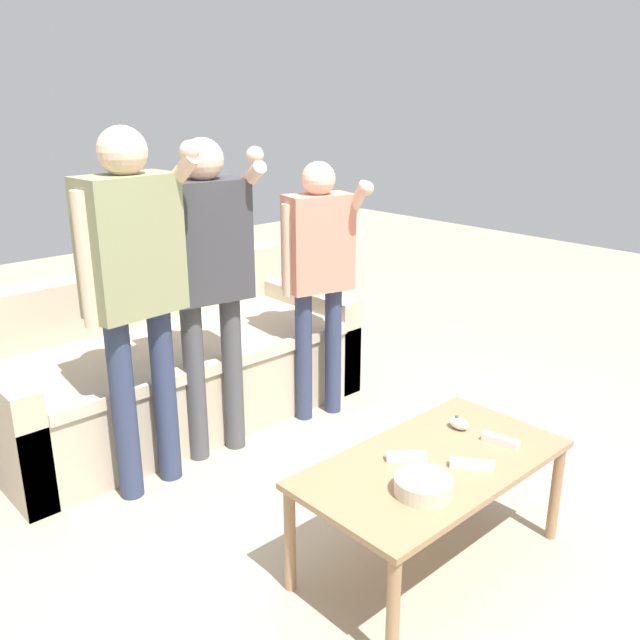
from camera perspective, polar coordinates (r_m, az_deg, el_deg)
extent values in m
plane|color=tan|center=(3.09, 6.54, -16.35)|extent=(12.00, 12.00, 0.00)
cube|color=#B7A88E|center=(3.93, -12.13, -5.16)|extent=(2.05, 0.95, 0.42)
cube|color=#C6B59A|center=(3.78, -11.78, -2.18)|extent=(1.77, 0.83, 0.06)
cube|color=#B7A88E|center=(4.12, -15.27, 1.64)|extent=(2.05, 0.18, 0.39)
cube|color=#B7A88E|center=(4.42, -1.57, -0.91)|extent=(0.14, 0.95, 0.58)
cube|color=#997551|center=(2.63, 9.56, -11.90)|extent=(1.07, 0.57, 0.03)
cylinder|color=#997551|center=(2.32, 6.19, -23.45)|extent=(0.04, 0.04, 0.43)
cylinder|color=#997551|center=(3.01, 19.30, -13.62)|extent=(0.04, 0.04, 0.43)
cylinder|color=#997551|center=(2.60, -2.56, -18.08)|extent=(0.04, 0.04, 0.43)
cylinder|color=#997551|center=(3.23, 11.38, -10.55)|extent=(0.04, 0.04, 0.43)
cylinder|color=beige|center=(2.42, 8.74, -13.66)|extent=(0.21, 0.21, 0.06)
ellipsoid|color=white|center=(2.87, 11.67, -8.56)|extent=(0.06, 0.09, 0.05)
cylinder|color=#4C4C51|center=(2.86, 11.51, -8.00)|extent=(0.02, 0.02, 0.01)
cylinder|color=#2D3856|center=(3.14, -16.23, -7.34)|extent=(0.11, 0.11, 0.86)
cylinder|color=#2D3856|center=(3.24, -13.00, -6.21)|extent=(0.11, 0.11, 0.86)
cube|color=gray|center=(2.96, -15.72, 6.06)|extent=(0.43, 0.25, 0.59)
sphere|color=beige|center=(2.91, -16.39, 13.54)|extent=(0.20, 0.20, 0.20)
cylinder|color=beige|center=(2.87, -19.12, 4.79)|extent=(0.08, 0.08, 0.56)
cylinder|color=gray|center=(3.05, -12.64, 8.82)|extent=(0.08, 0.08, 0.28)
cylinder|color=beige|center=(2.96, -11.87, 11.83)|extent=(0.09, 0.27, 0.23)
sphere|color=beige|center=(2.88, -10.97, 13.91)|extent=(0.08, 0.08, 0.08)
cylinder|color=#47474C|center=(3.40, -10.54, -5.19)|extent=(0.10, 0.10, 0.83)
cylinder|color=#47474C|center=(3.48, -7.41, -4.48)|extent=(0.10, 0.10, 0.83)
cube|color=#38383D|center=(3.23, -9.57, 6.62)|extent=(0.42, 0.27, 0.57)
sphere|color=beige|center=(3.17, -9.94, 13.22)|extent=(0.20, 0.20, 0.20)
cylinder|color=beige|center=(3.16, -12.81, 5.69)|extent=(0.07, 0.07, 0.54)
cylinder|color=#38383D|center=(3.29, -6.52, 8.91)|extent=(0.07, 0.07, 0.27)
cylinder|color=beige|center=(3.20, -6.06, 11.73)|extent=(0.11, 0.27, 0.19)
sphere|color=beige|center=(3.13, -5.53, 13.72)|extent=(0.08, 0.08, 0.08)
cylinder|color=#2D3856|center=(3.77, -1.39, -3.08)|extent=(0.09, 0.09, 0.75)
cylinder|color=#2D3856|center=(3.85, 1.11, -2.60)|extent=(0.09, 0.09, 0.75)
cube|color=#DB7F6B|center=(3.62, -0.13, 6.54)|extent=(0.39, 0.27, 0.52)
sphere|color=beige|center=(3.57, -0.14, 11.87)|extent=(0.18, 0.18, 0.18)
cylinder|color=beige|center=(3.55, -2.69, 5.88)|extent=(0.07, 0.07, 0.49)
cylinder|color=#DB7F6B|center=(3.69, 2.34, 8.30)|extent=(0.07, 0.07, 0.24)
cylinder|color=beige|center=(3.59, 3.15, 10.03)|extent=(0.11, 0.21, 0.23)
sphere|color=beige|center=(3.50, 3.99, 11.05)|extent=(0.07, 0.07, 0.07)
cube|color=white|center=(2.60, 12.72, -11.81)|extent=(0.12, 0.15, 0.03)
cylinder|color=silver|center=(2.59, 12.09, -11.46)|extent=(0.01, 0.01, 0.00)
cube|color=silver|center=(2.60, 13.82, -11.54)|extent=(0.02, 0.02, 0.00)
cube|color=white|center=(2.61, 7.30, -11.37)|extent=(0.14, 0.12, 0.03)
cylinder|color=silver|center=(2.60, 6.71, -11.07)|extent=(0.01, 0.01, 0.00)
cube|color=silver|center=(2.61, 8.32, -10.99)|extent=(0.02, 0.02, 0.00)
cube|color=white|center=(2.79, 15.02, -9.81)|extent=(0.06, 0.15, 0.03)
cylinder|color=silver|center=(2.79, 14.54, -9.37)|extent=(0.01, 0.01, 0.00)
cube|color=silver|center=(2.77, 15.89, -9.71)|extent=(0.02, 0.02, 0.00)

